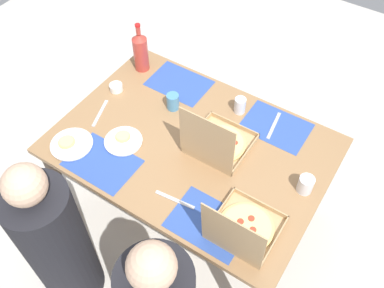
{
  "coord_description": "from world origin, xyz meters",
  "views": [
    {
      "loc": [
        -0.78,
        1.21,
        2.52
      ],
      "look_at": [
        0.0,
        0.0,
        0.75
      ],
      "focal_mm": 39.75,
      "sensor_mm": 36.0,
      "label": 1
    }
  ],
  "objects_px": {
    "pizza_box_corner_right": "(243,229)",
    "diner_right_seat": "(57,244)",
    "plate_middle": "(71,144)",
    "condiment_bowl": "(116,87)",
    "cup_clear_left": "(240,105)",
    "pizza_box_center": "(218,143)",
    "plate_far_right": "(123,141)",
    "soda_bottle": "(141,51)",
    "cup_clear_right": "(306,184)",
    "cup_red": "(173,102)"
  },
  "relations": [
    {
      "from": "pizza_box_corner_right",
      "to": "cup_clear_right",
      "type": "distance_m",
      "value": 0.4
    },
    {
      "from": "plate_middle",
      "to": "cup_red",
      "type": "relative_size",
      "value": 2.3
    },
    {
      "from": "pizza_box_corner_right",
      "to": "soda_bottle",
      "type": "xyz_separation_m",
      "value": [
        1.08,
        -0.67,
        0.08
      ]
    },
    {
      "from": "plate_middle",
      "to": "diner_right_seat",
      "type": "xyz_separation_m",
      "value": [
        -0.21,
        0.41,
        -0.24
      ]
    },
    {
      "from": "plate_middle",
      "to": "cup_red",
      "type": "xyz_separation_m",
      "value": [
        -0.3,
        -0.53,
        0.04
      ]
    },
    {
      "from": "soda_bottle",
      "to": "condiment_bowl",
      "type": "height_order",
      "value": "soda_bottle"
    },
    {
      "from": "pizza_box_corner_right",
      "to": "plate_far_right",
      "type": "xyz_separation_m",
      "value": [
        0.8,
        -0.13,
        -0.04
      ]
    },
    {
      "from": "pizza_box_corner_right",
      "to": "cup_clear_right",
      "type": "height_order",
      "value": "pizza_box_corner_right"
    },
    {
      "from": "plate_middle",
      "to": "cup_clear_right",
      "type": "relative_size",
      "value": 2.43
    },
    {
      "from": "plate_far_right",
      "to": "cup_clear_right",
      "type": "height_order",
      "value": "cup_clear_right"
    },
    {
      "from": "soda_bottle",
      "to": "cup_clear_right",
      "type": "relative_size",
      "value": 3.47
    },
    {
      "from": "plate_far_right",
      "to": "pizza_box_corner_right",
      "type": "bearing_deg",
      "value": 170.47
    },
    {
      "from": "plate_middle",
      "to": "condiment_bowl",
      "type": "xyz_separation_m",
      "value": [
        0.07,
        -0.46,
        0.01
      ]
    },
    {
      "from": "plate_far_right",
      "to": "cup_red",
      "type": "distance_m",
      "value": 0.37
    },
    {
      "from": "diner_right_seat",
      "to": "cup_clear_right",
      "type": "bearing_deg",
      "value": -138.95
    },
    {
      "from": "soda_bottle",
      "to": "cup_red",
      "type": "distance_m",
      "value": 0.41
    },
    {
      "from": "pizza_box_center",
      "to": "cup_clear_right",
      "type": "height_order",
      "value": "pizza_box_center"
    },
    {
      "from": "pizza_box_corner_right",
      "to": "diner_right_seat",
      "type": "xyz_separation_m",
      "value": [
        0.8,
        0.44,
        -0.28
      ]
    },
    {
      "from": "pizza_box_center",
      "to": "diner_right_seat",
      "type": "xyz_separation_m",
      "value": [
        0.45,
        0.81,
        -0.28
      ]
    },
    {
      "from": "pizza_box_corner_right",
      "to": "soda_bottle",
      "type": "distance_m",
      "value": 1.27
    },
    {
      "from": "cup_clear_left",
      "to": "pizza_box_corner_right",
      "type": "bearing_deg",
      "value": 119.82
    },
    {
      "from": "plate_middle",
      "to": "cup_clear_left",
      "type": "relative_size",
      "value": 2.35
    },
    {
      "from": "pizza_box_center",
      "to": "cup_clear_right",
      "type": "relative_size",
      "value": 3.68
    },
    {
      "from": "cup_clear_right",
      "to": "pizza_box_corner_right",
      "type": "bearing_deg",
      "value": 69.74
    },
    {
      "from": "soda_bottle",
      "to": "cup_clear_left",
      "type": "xyz_separation_m",
      "value": [
        -0.69,
        -0.0,
        -0.08
      ]
    },
    {
      "from": "cup_clear_left",
      "to": "cup_red",
      "type": "xyz_separation_m",
      "value": [
        0.33,
        0.18,
        0.0
      ]
    },
    {
      "from": "cup_clear_left",
      "to": "diner_right_seat",
      "type": "height_order",
      "value": "diner_right_seat"
    },
    {
      "from": "plate_middle",
      "to": "cup_red",
      "type": "bearing_deg",
      "value": -119.56
    },
    {
      "from": "soda_bottle",
      "to": "plate_middle",
      "type": "bearing_deg",
      "value": 94.72
    },
    {
      "from": "soda_bottle",
      "to": "diner_right_seat",
      "type": "height_order",
      "value": "diner_right_seat"
    },
    {
      "from": "plate_middle",
      "to": "condiment_bowl",
      "type": "bearing_deg",
      "value": -81.51
    },
    {
      "from": "plate_middle",
      "to": "diner_right_seat",
      "type": "bearing_deg",
      "value": 117.51
    },
    {
      "from": "pizza_box_center",
      "to": "plate_far_right",
      "type": "distance_m",
      "value": 0.51
    },
    {
      "from": "pizza_box_corner_right",
      "to": "cup_clear_left",
      "type": "bearing_deg",
      "value": -60.18
    },
    {
      "from": "pizza_box_corner_right",
      "to": "cup_red",
      "type": "xyz_separation_m",
      "value": [
        0.72,
        -0.49,
        -0.0
      ]
    },
    {
      "from": "plate_middle",
      "to": "cup_clear_right",
      "type": "distance_m",
      "value": 1.23
    },
    {
      "from": "pizza_box_center",
      "to": "diner_right_seat",
      "type": "bearing_deg",
      "value": 60.75
    },
    {
      "from": "pizza_box_center",
      "to": "cup_clear_right",
      "type": "xyz_separation_m",
      "value": [
        -0.49,
        -0.01,
        -0.01
      ]
    },
    {
      "from": "plate_far_right",
      "to": "cup_clear_left",
      "type": "relative_size",
      "value": 2.13
    },
    {
      "from": "pizza_box_center",
      "to": "pizza_box_corner_right",
      "type": "relative_size",
      "value": 1.04
    },
    {
      "from": "plate_far_right",
      "to": "soda_bottle",
      "type": "height_order",
      "value": "soda_bottle"
    },
    {
      "from": "plate_far_right",
      "to": "cup_clear_right",
      "type": "distance_m",
      "value": 0.97
    },
    {
      "from": "cup_clear_right",
      "to": "condiment_bowl",
      "type": "xyz_separation_m",
      "value": [
        1.23,
        -0.05,
        -0.03
      ]
    },
    {
      "from": "cup_clear_left",
      "to": "cup_red",
      "type": "distance_m",
      "value": 0.38
    },
    {
      "from": "plate_middle",
      "to": "cup_red",
      "type": "height_order",
      "value": "cup_red"
    },
    {
      "from": "pizza_box_center",
      "to": "cup_red",
      "type": "xyz_separation_m",
      "value": [
        0.37,
        -0.12,
        -0.0
      ]
    },
    {
      "from": "plate_middle",
      "to": "diner_right_seat",
      "type": "relative_size",
      "value": 0.2
    },
    {
      "from": "pizza_box_center",
      "to": "plate_far_right",
      "type": "relative_size",
      "value": 1.67
    },
    {
      "from": "pizza_box_corner_right",
      "to": "diner_right_seat",
      "type": "relative_size",
      "value": 0.28
    },
    {
      "from": "cup_clear_left",
      "to": "condiment_bowl",
      "type": "xyz_separation_m",
      "value": [
        0.7,
        0.24,
        -0.03
      ]
    }
  ]
}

